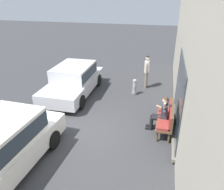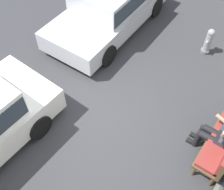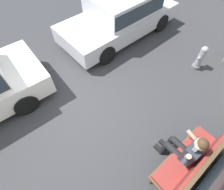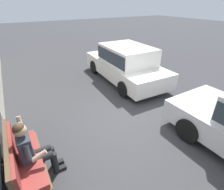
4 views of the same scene
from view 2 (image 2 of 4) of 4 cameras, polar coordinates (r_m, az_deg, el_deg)
ground_plane at (r=6.85m, az=-3.67°, el=-3.78°), size 60.00×60.00×0.00m
person_on_phone at (r=6.12m, az=20.90°, el=-7.16°), size 0.73×0.74×1.35m
parked_car_near at (r=8.71m, az=-0.25°, el=17.92°), size 4.36×1.98×1.44m
fire_hydrant at (r=8.44m, az=18.96°, el=10.21°), size 0.38×0.26×0.81m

